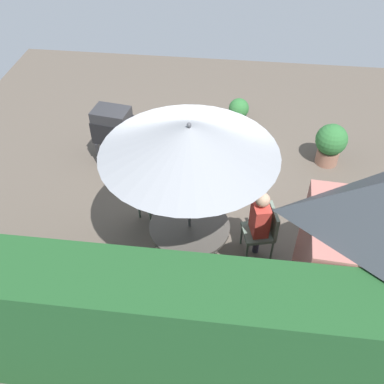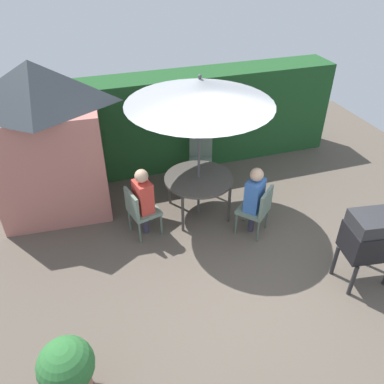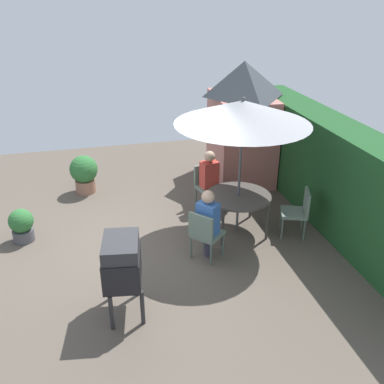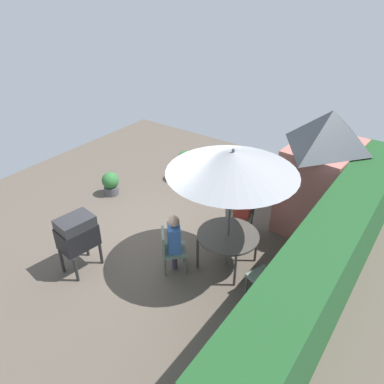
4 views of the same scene
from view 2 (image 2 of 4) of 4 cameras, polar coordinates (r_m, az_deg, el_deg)
ground_plane at (r=6.13m, az=6.70°, el=-11.45°), size 11.00×11.00×0.00m
hedge_backdrop at (r=8.28m, az=-2.64°, el=10.40°), size 6.95×0.81×1.97m
garden_shed at (r=6.98m, az=-20.69°, el=7.03°), size 2.00×1.46×2.75m
patio_table at (r=6.80m, az=0.98°, el=1.69°), size 1.21×1.21×0.75m
patio_umbrella at (r=6.07m, az=1.14°, el=14.61°), size 2.35×2.35×2.57m
bbq_grill at (r=5.94m, az=24.97°, el=-5.91°), size 0.77×0.60×1.20m
chair_near_shed at (r=6.45m, az=-7.74°, el=-2.57°), size 0.56×0.56×0.90m
chair_far_side at (r=6.52m, az=9.69°, el=-2.34°), size 0.65×0.65×0.90m
chair_toward_hedge at (r=7.84m, az=1.27°, el=5.13°), size 0.60×0.60×0.90m
potted_plant_by_grill at (r=4.76m, az=-17.90°, el=-23.63°), size 0.61×0.61×0.86m
person_in_red at (r=6.33m, az=-7.23°, el=-0.44°), size 0.32×0.39×1.26m
person_in_blue at (r=6.39m, az=9.22°, el=-0.24°), size 0.41×0.41×1.26m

